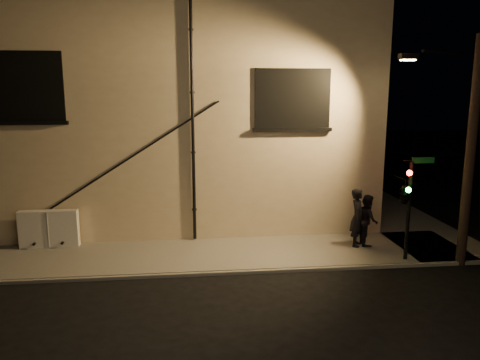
{
  "coord_description": "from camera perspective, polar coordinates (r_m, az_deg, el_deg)",
  "views": [
    {
      "loc": [
        -1.95,
        -12.85,
        5.33
      ],
      "look_at": [
        -0.33,
        1.8,
        2.44
      ],
      "focal_mm": 35.0,
      "sensor_mm": 36.0,
      "label": 1
    }
  ],
  "objects": [
    {
      "name": "ground",
      "position": [
        14.05,
        2.19,
        -11.21
      ],
      "size": [
        90.0,
        90.0,
        0.0
      ],
      "primitive_type": "plane",
      "color": "black"
    },
    {
      "name": "sidewalk",
      "position": [
        18.31,
        3.97,
        -5.66
      ],
      "size": [
        21.0,
        16.0,
        0.12
      ],
      "color": "slate",
      "rests_on": "ground"
    },
    {
      "name": "building",
      "position": [
        21.89,
        -9.15,
        8.54
      ],
      "size": [
        16.2,
        12.23,
        8.8
      ],
      "color": "beige",
      "rests_on": "ground"
    },
    {
      "name": "utility_cabinet",
      "position": [
        16.88,
        -22.26,
        -5.52
      ],
      "size": [
        1.9,
        0.32,
        1.25
      ],
      "primitive_type": "cube",
      "color": "white",
      "rests_on": "sidewalk"
    },
    {
      "name": "pedestrian_a",
      "position": [
        16.15,
        14.13,
        -4.44
      ],
      "size": [
        0.72,
        0.85,
        1.96
      ],
      "primitive_type": "imported",
      "rotation": [
        0.0,
        0.0,
        1.14
      ],
      "color": "black",
      "rests_on": "sidewalk"
    },
    {
      "name": "pedestrian_b",
      "position": [
        16.38,
        15.24,
        -4.7
      ],
      "size": [
        0.73,
        0.9,
        1.73
      ],
      "primitive_type": "imported",
      "rotation": [
        0.0,
        0.0,
        1.48
      ],
      "color": "black",
      "rests_on": "sidewalk"
    },
    {
      "name": "traffic_signal",
      "position": [
        14.87,
        19.49,
        -1.48
      ],
      "size": [
        1.13,
        1.84,
        3.19
      ],
      "color": "black",
      "rests_on": "sidewalk"
    },
    {
      "name": "streetlamp_pole",
      "position": [
        15.36,
        25.88,
        3.76
      ],
      "size": [
        2.02,
        1.38,
        6.85
      ],
      "color": "black",
      "rests_on": "ground"
    }
  ]
}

